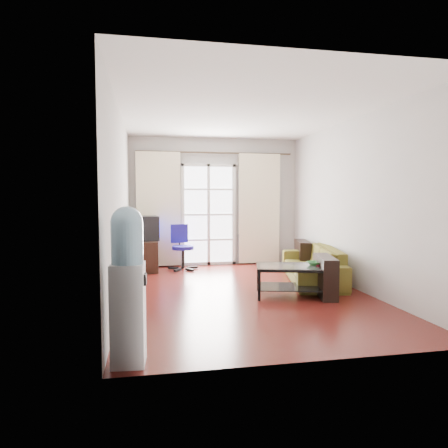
{
  "coord_description": "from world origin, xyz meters",
  "views": [
    {
      "loc": [
        -1.42,
        -5.84,
        1.47
      ],
      "look_at": [
        -0.24,
        0.35,
        1.03
      ],
      "focal_mm": 32.0,
      "sensor_mm": 36.0,
      "label": 1
    }
  ],
  "objects_px": {
    "water_cooler": "(128,283)",
    "task_chair": "(183,256)",
    "coffee_table": "(295,277)",
    "crt_tv": "(144,228)",
    "tv_stand": "(144,255)",
    "sofa": "(312,264)"
  },
  "relations": [
    {
      "from": "sofa",
      "to": "tv_stand",
      "type": "xyz_separation_m",
      "value": [
        -2.86,
        1.56,
        0.0
      ]
    },
    {
      "from": "sofa",
      "to": "task_chair",
      "type": "bearing_deg",
      "value": -112.92
    },
    {
      "from": "water_cooler",
      "to": "tv_stand",
      "type": "bearing_deg",
      "value": 93.19
    },
    {
      "from": "coffee_table",
      "to": "task_chair",
      "type": "bearing_deg",
      "value": 120.28
    },
    {
      "from": "coffee_table",
      "to": "tv_stand",
      "type": "relative_size",
      "value": 1.53
    },
    {
      "from": "sofa",
      "to": "coffee_table",
      "type": "bearing_deg",
      "value": -22.83
    },
    {
      "from": "sofa",
      "to": "task_chair",
      "type": "distance_m",
      "value": 2.59
    },
    {
      "from": "water_cooler",
      "to": "task_chair",
      "type": "bearing_deg",
      "value": 83.64
    },
    {
      "from": "tv_stand",
      "to": "water_cooler",
      "type": "relative_size",
      "value": 0.59
    },
    {
      "from": "crt_tv",
      "to": "water_cooler",
      "type": "relative_size",
      "value": 0.42
    },
    {
      "from": "sofa",
      "to": "crt_tv",
      "type": "height_order",
      "value": "crt_tv"
    },
    {
      "from": "crt_tv",
      "to": "tv_stand",
      "type": "bearing_deg",
      "value": -98.33
    },
    {
      "from": "coffee_table",
      "to": "water_cooler",
      "type": "height_order",
      "value": "water_cooler"
    },
    {
      "from": "tv_stand",
      "to": "crt_tv",
      "type": "height_order",
      "value": "crt_tv"
    },
    {
      "from": "sofa",
      "to": "tv_stand",
      "type": "relative_size",
      "value": 2.65
    },
    {
      "from": "tv_stand",
      "to": "task_chair",
      "type": "height_order",
      "value": "task_chair"
    },
    {
      "from": "tv_stand",
      "to": "task_chair",
      "type": "xyz_separation_m",
      "value": [
        0.75,
        -0.04,
        -0.03
      ]
    },
    {
      "from": "tv_stand",
      "to": "water_cooler",
      "type": "bearing_deg",
      "value": -89.48
    },
    {
      "from": "task_chair",
      "to": "water_cooler",
      "type": "bearing_deg",
      "value": -117.21
    },
    {
      "from": "coffee_table",
      "to": "tv_stand",
      "type": "xyz_separation_m",
      "value": [
        -2.18,
        2.5,
        0.01
      ]
    },
    {
      "from": "tv_stand",
      "to": "task_chair",
      "type": "distance_m",
      "value": 0.75
    },
    {
      "from": "coffee_table",
      "to": "water_cooler",
      "type": "relative_size",
      "value": 0.9
    }
  ]
}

